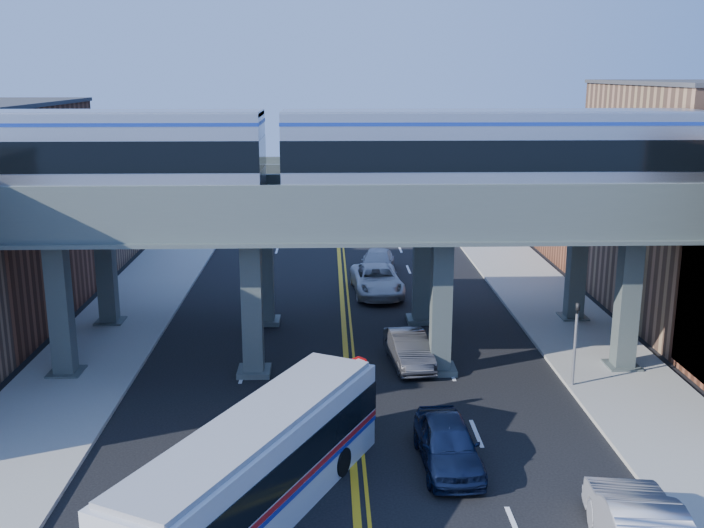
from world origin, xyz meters
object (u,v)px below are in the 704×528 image
at_px(stop_sign, 359,379).
at_px(car_lane_b, 409,349).
at_px(car_lane_c, 377,280).
at_px(transit_train, 490,152).
at_px(transit_bus, 257,469).
at_px(car_lane_a, 448,443).
at_px(car_lane_d, 377,262).
at_px(traffic_signal, 576,335).

relative_size(stop_sign, car_lane_b, 0.59).
xyz_separation_m(car_lane_b, car_lane_c, (-0.70, 11.51, 0.08)).
relative_size(car_lane_b, car_lane_c, 0.76).
xyz_separation_m(transit_train, transit_bus, (-8.71, -11.11, -7.97)).
distance_m(car_lane_a, car_lane_c, 20.70).
relative_size(stop_sign, car_lane_d, 0.52).
distance_m(traffic_signal, car_lane_d, 20.30).
height_order(car_lane_a, car_lane_c, car_lane_c).
distance_m(stop_sign, car_lane_d, 22.19).
distance_m(transit_train, car_lane_c, 15.58).
relative_size(transit_train, car_lane_c, 8.93).
bearing_deg(transit_train, stop_sign, -137.92).
bearing_deg(car_lane_d, traffic_signal, -63.30).
height_order(traffic_signal, car_lane_a, traffic_signal).
relative_size(car_lane_b, car_lane_d, 0.88).
bearing_deg(car_lane_c, transit_train, -76.84).
distance_m(stop_sign, transit_bus, 6.89).
bearing_deg(transit_bus, car_lane_c, 15.29).
xyz_separation_m(transit_train, car_lane_b, (-3.08, 0.88, -8.74)).
bearing_deg(transit_train, car_lane_a, -108.24).
height_order(car_lane_c, car_lane_d, car_lane_c).
relative_size(traffic_signal, car_lane_a, 0.88).
bearing_deg(traffic_signal, stop_sign, -161.37).
bearing_deg(transit_train, car_lane_b, 164.01).
bearing_deg(car_lane_c, stop_sign, -99.57).
relative_size(transit_bus, car_lane_b, 2.54).
xyz_separation_m(stop_sign, car_lane_a, (2.81, -3.29, -0.97)).
distance_m(car_lane_b, car_lane_d, 16.19).
relative_size(car_lane_c, car_lane_d, 1.17).
relative_size(stop_sign, traffic_signal, 0.64).
relative_size(transit_bus, car_lane_d, 2.24).
bearing_deg(traffic_signal, car_lane_d, 109.65).
height_order(transit_train, traffic_signal, transit_train).
bearing_deg(traffic_signal, car_lane_a, -134.11).
bearing_deg(transit_bus, car_lane_b, 1.98).
bearing_deg(car_lane_c, transit_bus, -105.65).
bearing_deg(car_lane_d, transit_bus, -93.53).
bearing_deg(car_lane_b, transit_bus, -121.73).
distance_m(transit_train, car_lane_d, 19.48).
bearing_deg(stop_sign, transit_train, 42.08).
xyz_separation_m(transit_bus, car_lane_b, (5.63, 11.99, -0.77)).
xyz_separation_m(transit_bus, car_lane_d, (5.26, 28.17, -0.77)).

